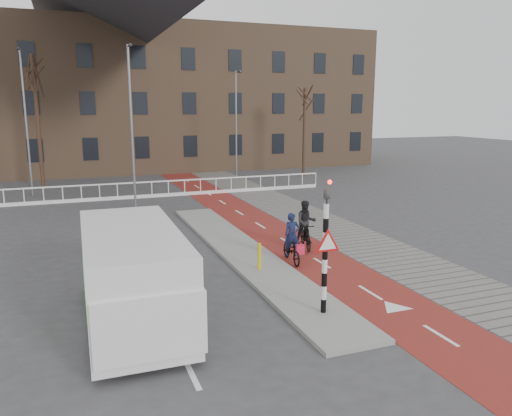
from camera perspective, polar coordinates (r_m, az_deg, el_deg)
name	(u,v)px	position (r m, az deg, el deg)	size (l,w,h in m)	color
ground	(309,288)	(15.38, 6.11, -9.06)	(120.00, 120.00, 0.00)	#38383A
bike_lane	(246,217)	(24.79, -1.18, -0.99)	(2.50, 60.00, 0.01)	maroon
sidewalk	(297,212)	(25.84, 4.68, -0.51)	(3.00, 60.00, 0.01)	slate
curb_island	(244,253)	(18.59, -1.39, -5.12)	(1.80, 16.00, 0.12)	gray
traffic_signal	(326,243)	(12.79, 7.97, -4.02)	(0.80, 0.80, 3.68)	black
bollard	(259,256)	(16.49, 0.37, -5.52)	(0.12, 0.12, 0.87)	gold
cyclist_near	(292,246)	(17.53, 4.13, -4.36)	(0.75, 1.71, 1.76)	black
cyclist_far	(306,229)	(19.19, 5.70, -2.40)	(0.92, 1.80, 1.87)	black
van	(133,275)	(12.90, -13.93, -7.42)	(2.36, 5.69, 2.43)	silver
railing	(100,196)	(30.29, -17.42, 1.37)	(28.00, 0.10, 0.99)	silver
townhouse_row	(107,77)	(45.02, -16.63, 14.20)	(46.00, 10.00, 15.90)	#7F6047
tree_mid	(38,123)	(35.98, -23.66, 8.92)	(0.25, 0.25, 8.64)	black
tree_right	(304,133)	(39.05, 5.53, 8.56)	(0.23, 0.23, 6.73)	black
streetlight_near	(132,130)	(26.67, -14.00, 8.67)	(0.12, 0.12, 8.40)	slate
streetlight_left	(26,124)	(33.09, -24.77, 8.72)	(0.12, 0.12, 8.70)	slate
streetlight_right	(236,126)	(36.80, -2.29, 9.29)	(0.12, 0.12, 7.86)	slate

